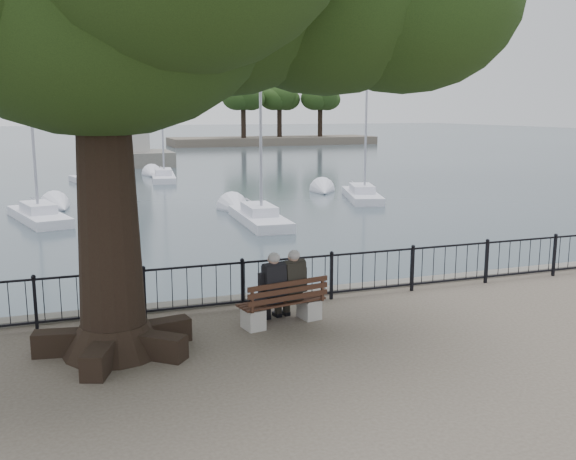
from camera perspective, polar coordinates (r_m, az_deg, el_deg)
name	(u,v)px	position (r m, az deg, el deg)	size (l,w,h in m)	color
harbor	(281,319)	(14.37, -0.67, -7.91)	(260.00, 260.00, 1.20)	#5F5B56
railing	(288,278)	(13.61, 0.00, -4.31)	(22.06, 0.06, 1.00)	black
bench	(283,308)	(12.42, -0.46, -6.95)	(1.79, 0.83, 0.91)	#9D988E
person_left	(270,291)	(12.30, -1.57, -5.44)	(0.49, 0.77, 1.45)	black
person_right	(290,288)	(12.51, 0.20, -5.16)	(0.49, 0.77, 1.45)	black
lion_monument	(135,140)	(60.22, -13.45, 7.80)	(6.34, 6.34, 9.27)	#5F5B56
sailboat_b	(39,213)	(31.75, -21.29, 1.39)	(3.07, 5.99, 12.52)	silver
sailboat_c	(259,216)	(29.05, -2.57, 1.24)	(1.93, 5.98, 11.23)	silver
sailboat_d	(362,194)	(36.98, 6.59, 3.20)	(3.26, 6.03, 10.78)	silver
sailboat_f	(163,175)	(47.53, -11.01, 4.79)	(2.21, 5.78, 12.66)	silver
sailboat_h	(90,179)	(46.61, -17.22, 4.37)	(2.72, 5.41, 11.31)	silver
far_shore	(278,117)	(94.23, -0.93, 10.03)	(30.00, 8.60, 9.18)	#4E463C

